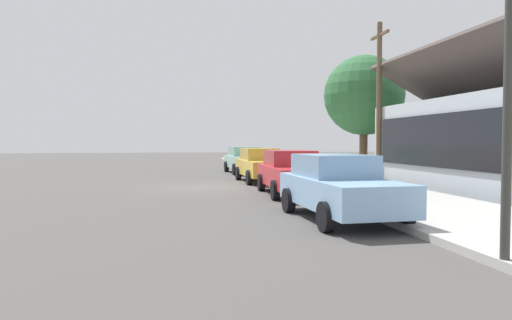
% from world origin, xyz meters
% --- Properties ---
extents(ground_plane, '(120.00, 120.00, 0.00)m').
position_xyz_m(ground_plane, '(0.00, 0.00, 0.00)').
color(ground_plane, '#4C4947').
extents(sidewalk_curb, '(60.00, 4.20, 0.16)m').
position_xyz_m(sidewalk_curb, '(0.00, 5.60, 0.08)').
color(sidewalk_curb, '#B2AFA8').
rests_on(sidewalk_curb, ground).
extents(car_seafoam, '(4.74, 2.30, 1.59)m').
position_xyz_m(car_seafoam, '(-8.19, 2.88, 0.82)').
color(car_seafoam, '#9ED1BC').
rests_on(car_seafoam, ground).
extents(car_mustard, '(4.48, 2.07, 1.59)m').
position_xyz_m(car_mustard, '(-2.07, 2.70, 0.81)').
color(car_mustard, gold).
rests_on(car_mustard, ground).
extents(car_cherry, '(4.68, 2.10, 1.59)m').
position_xyz_m(car_cherry, '(3.22, 2.87, 0.82)').
color(car_cherry, red).
rests_on(car_cherry, ground).
extents(car_skyblue, '(4.61, 2.19, 1.59)m').
position_xyz_m(car_skyblue, '(8.61, 2.71, 0.82)').
color(car_skyblue, '#8CB7E0').
rests_on(car_skyblue, ground).
extents(shade_tree, '(4.40, 4.40, 6.65)m').
position_xyz_m(shade_tree, '(-4.75, 8.97, 4.43)').
color(shade_tree, brown).
rests_on(shade_tree, ground).
extents(traffic_light_main, '(0.37, 2.79, 5.20)m').
position_xyz_m(traffic_light_main, '(13.35, 2.54, 3.49)').
color(traffic_light_main, '#383833').
rests_on(traffic_light_main, ground).
extents(utility_pole_wooden, '(1.80, 0.24, 7.50)m').
position_xyz_m(utility_pole_wooden, '(-1.13, 8.20, 3.93)').
color(utility_pole_wooden, brown).
rests_on(utility_pole_wooden, ground).
extents(fire_hydrant_red, '(0.22, 0.22, 0.71)m').
position_xyz_m(fire_hydrant_red, '(4.61, 4.20, 0.50)').
color(fire_hydrant_red, red).
rests_on(fire_hydrant_red, sidewalk_curb).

